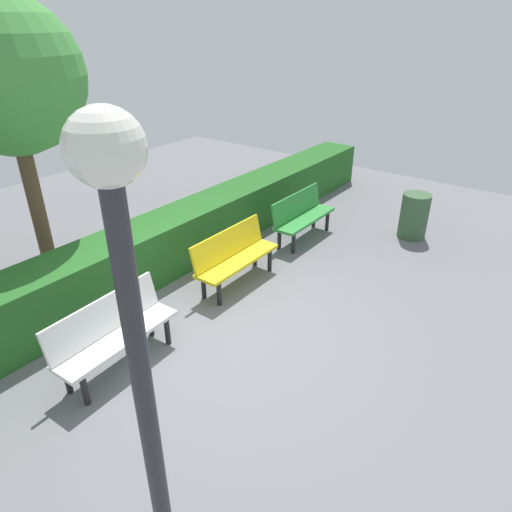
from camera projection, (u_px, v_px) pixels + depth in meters
ground_plane at (220, 332)px, 5.96m from camera, size 16.00×16.00×0.00m
bench_green at (302, 214)px, 8.29m from camera, size 1.51×0.46×0.86m
bench_yellow at (234, 255)px, 6.86m from camera, size 1.55×0.47×0.86m
bench_white at (113, 331)px, 5.19m from camera, size 1.55×0.53×0.86m
hedge_row at (173, 240)px, 7.41m from camera, size 11.61×0.80×0.89m
tree_near at (6, 78)px, 5.99m from camera, size 2.09×2.09×4.04m
lamp_post at (130, 305)px, 2.29m from camera, size 0.36×0.36×3.36m
trash_bin at (414, 216)px, 8.39m from camera, size 0.51×0.51×0.84m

